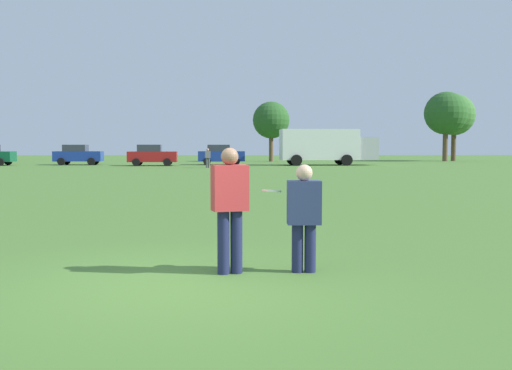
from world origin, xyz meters
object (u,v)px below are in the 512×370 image
object	(u,v)px
frisbee	(272,191)
parked_car_mid_left	(78,155)
parked_car_mid_right	(221,155)
bystander_sideline_watcher	(208,157)
parked_car_center	(152,155)
box_truck	(326,145)
player_thrower	(230,203)
player_defender	(304,213)

from	to	relation	value
frisbee	parked_car_mid_left	size ratio (longest dim) A/B	0.06
parked_car_mid_left	parked_car_mid_right	bearing A→B (deg)	0.47
parked_car_mid_left	bystander_sideline_watcher	world-z (taller)	parked_car_mid_left
parked_car_center	frisbee	bearing A→B (deg)	-78.82
box_truck	player_thrower	bearing A→B (deg)	-99.89
player_thrower	parked_car_mid_left	bearing A→B (deg)	108.37
parked_car_mid_right	parked_car_center	bearing A→B (deg)	-157.86
player_thrower	bystander_sideline_watcher	size ratio (longest dim) A/B	1.12
frisbee	parked_car_center	size ratio (longest dim) A/B	0.06
player_thrower	bystander_sideline_watcher	xyz separation A→B (m)	(-2.60, 37.13, -0.10)
player_thrower	frisbee	world-z (taller)	player_thrower
player_defender	box_truck	distance (m)	43.58
frisbee	player_defender	bearing A→B (deg)	-15.00
frisbee	parked_car_mid_left	world-z (taller)	parked_car_mid_left
player_defender	parked_car_mid_right	distance (m)	44.58
player_thrower	parked_car_mid_right	size ratio (longest dim) A/B	0.40
frisbee	box_truck	size ratio (longest dim) A/B	0.03
parked_car_mid_right	bystander_sideline_watcher	distance (m)	7.45
player_thrower	box_truck	xyz separation A→B (m)	(7.52, 43.14, 0.79)
parked_car_mid_left	parked_car_center	size ratio (longest dim) A/B	1.00
player_defender	frisbee	bearing A→B (deg)	165.00
parked_car_mid_right	box_truck	xyz separation A→B (m)	(9.40, -1.40, 0.83)
player_defender	parked_car_mid_left	bearing A→B (deg)	109.56
bystander_sideline_watcher	parked_car_center	bearing A→B (deg)	135.57
parked_car_mid_left	box_truck	size ratio (longest dim) A/B	0.50
player_thrower	parked_car_center	xyz separation A→B (m)	(-7.73, 42.16, -0.04)
player_thrower	box_truck	size ratio (longest dim) A/B	0.20
bystander_sideline_watcher	frisbee	bearing A→B (deg)	-85.10
player_thrower	parked_car_mid_right	bearing A→B (deg)	92.41
player_defender	box_truck	world-z (taller)	box_truck
parked_car_center	box_truck	world-z (taller)	box_truck
player_defender	parked_car_center	xyz separation A→B (m)	(-8.73, 42.10, 0.10)
player_thrower	frisbee	size ratio (longest dim) A/B	6.24
parked_car_center	box_truck	distance (m)	15.30
box_truck	bystander_sideline_watcher	world-z (taller)	box_truck
parked_car_center	parked_car_mid_right	distance (m)	6.32
parked_car_mid_right	box_truck	bearing A→B (deg)	-8.48
frisbee	box_truck	distance (m)	43.53
player_thrower	parked_car_mid_left	xyz separation A→B (m)	(-14.76, 44.44, -0.04)
parked_car_mid_left	parked_car_mid_right	distance (m)	12.88
player_defender	parked_car_mid_right	world-z (taller)	parked_car_mid_right
frisbee	bystander_sideline_watcher	size ratio (longest dim) A/B	0.18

